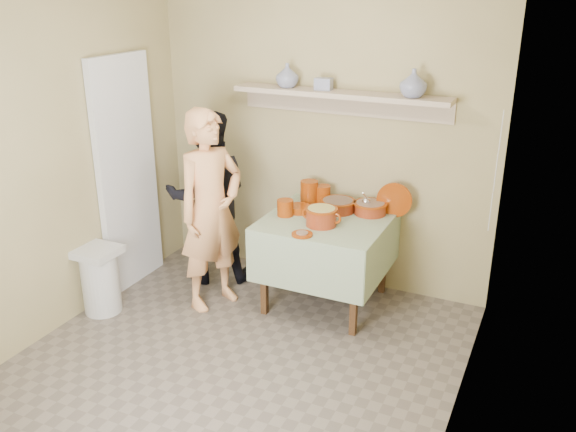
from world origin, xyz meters
The scene contains 22 objects.
ground centered at (0.00, 0.00, 0.00)m, with size 3.50×3.50×0.00m, color #685C52.
tile_panel centered at (-1.46, 0.95, 1.00)m, with size 0.06×0.70×2.00m, color silver.
plate_stack_a centered at (-0.02, 1.54, 0.86)m, with size 0.15×0.15×0.20m, color maroon.
plate_stack_b centered at (0.08, 1.59, 0.84)m, with size 0.13×0.13×0.16m, color maroon.
bowl_stack centered at (-0.08, 1.20, 0.83)m, with size 0.13×0.13×0.13m, color maroon.
empty_bowl centered at (-0.01, 1.32, 0.79)m, with size 0.19×0.19×0.06m, color maroon.
propped_lid centered at (0.70, 1.60, 0.88)m, with size 0.29×0.29×0.02m, color maroon.
vase_right centered at (0.79, 1.60, 1.83)m, with size 0.20×0.20×0.21m, color navy.
vase_left centered at (-0.26, 1.62, 1.82)m, with size 0.19×0.19×0.20m, color navy.
ceramic_box centered at (0.06, 1.63, 1.77)m, with size 0.13×0.10×0.10m, color navy.
person_cook centered at (-0.60, 0.89, 0.83)m, with size 0.60×0.40×1.65m, color #EA9F65.
person_helper centered at (-0.87, 1.29, 0.77)m, with size 0.75×0.58×1.54m, color black.
room_shell centered at (0.00, 0.00, 1.61)m, with size 3.04×3.54×2.62m.
serving_table centered at (0.25, 1.28, 0.64)m, with size 0.97×0.97×0.76m.
cazuela_meat_a centered at (0.27, 1.47, 0.82)m, with size 0.30×0.30×0.10m.
cazuela_meat_b centered at (0.53, 1.52, 0.82)m, with size 0.28×0.28×0.10m.
ladle centered at (0.50, 1.51, 0.87)m, with size 0.08×0.26×0.19m.
cazuela_rice centered at (0.26, 1.12, 0.85)m, with size 0.33×0.25×0.14m.
front_plate centered at (0.21, 0.87, 0.77)m, with size 0.16×0.16×0.03m.
wall_shelf centered at (0.20, 1.65, 1.67)m, with size 1.80×0.25×0.21m.
trash_bin centered at (-1.35, 0.38, 0.28)m, with size 0.32×0.32×0.56m.
electrical_cord centered at (1.47, 1.48, 1.25)m, with size 0.01×0.05×0.90m.
Camera 1 is at (1.89, -2.98, 2.54)m, focal length 38.00 mm.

